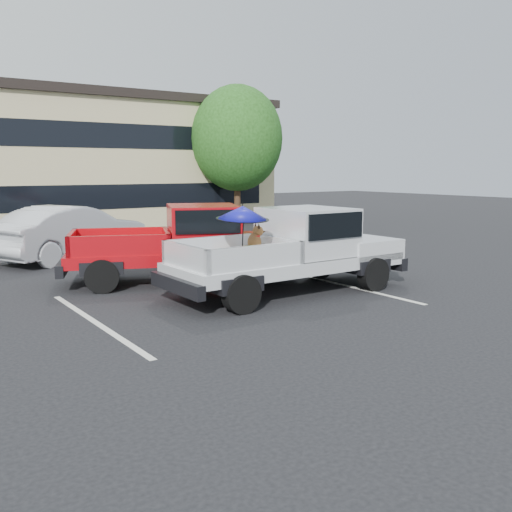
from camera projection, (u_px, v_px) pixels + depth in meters
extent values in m
plane|color=black|center=(295.00, 322.00, 10.32)|extent=(90.00, 90.00, 0.00)
cube|color=silver|center=(95.00, 322.00, 10.28)|extent=(0.12, 5.00, 0.01)
cube|color=silver|center=(341.00, 284.00, 13.63)|extent=(0.12, 5.00, 0.01)
cube|color=#C8B985|center=(63.00, 163.00, 28.10)|extent=(20.00, 8.00, 6.00)
cube|color=black|center=(60.00, 99.00, 27.63)|extent=(20.40, 8.40, 0.40)
cube|color=black|center=(91.00, 197.00, 25.09)|extent=(18.00, 0.08, 1.10)
cube|color=black|center=(88.00, 135.00, 24.68)|extent=(18.00, 0.08, 1.10)
cylinder|color=#332114|center=(237.00, 197.00, 28.19)|extent=(0.32, 0.32, 2.73)
ellipsoid|color=#1D4213|center=(237.00, 138.00, 27.76)|extent=(4.46, 4.46, 5.13)
cylinder|color=#332114|center=(119.00, 192.00, 33.02)|extent=(0.32, 0.32, 2.86)
ellipsoid|color=#1D4213|center=(118.00, 139.00, 32.57)|extent=(4.68, 4.68, 5.38)
cylinder|color=black|center=(241.00, 294.00, 10.86)|extent=(0.76, 0.29, 0.76)
cylinder|color=black|center=(194.00, 279.00, 12.35)|extent=(0.76, 0.29, 0.76)
cylinder|color=black|center=(373.00, 274.00, 12.91)|extent=(0.76, 0.29, 0.76)
cylinder|color=black|center=(319.00, 263.00, 14.40)|extent=(0.76, 0.29, 0.76)
cube|color=silver|center=(288.00, 263.00, 12.62)|extent=(5.41, 1.99, 0.28)
cube|color=silver|center=(353.00, 247.00, 13.72)|extent=(1.52, 1.94, 0.46)
cube|color=black|center=(374.00, 260.00, 14.21)|extent=(0.23, 1.96, 0.30)
cube|color=black|center=(177.00, 285.00, 11.08)|extent=(0.21, 1.96, 0.28)
cube|color=silver|center=(307.00, 231.00, 12.83)|extent=(1.67, 1.86, 1.05)
cube|color=black|center=(307.00, 222.00, 12.80)|extent=(1.52, 1.96, 0.55)
cube|color=black|center=(233.00, 267.00, 11.78)|extent=(2.32, 1.87, 0.10)
cube|color=silver|center=(211.00, 248.00, 12.44)|extent=(2.30, 0.13, 0.50)
cube|color=silver|center=(257.00, 258.00, 11.03)|extent=(2.30, 0.13, 0.50)
cube|color=silver|center=(185.00, 257.00, 11.11)|extent=(0.12, 1.84, 0.50)
cube|color=silver|center=(275.00, 248.00, 12.36)|extent=(0.12, 1.84, 0.50)
ellipsoid|color=brown|center=(248.00, 253.00, 12.33)|extent=(0.50, 0.42, 0.33)
cylinder|color=brown|center=(260.00, 254.00, 12.43)|extent=(0.07, 0.07, 0.25)
cylinder|color=brown|center=(256.00, 253.00, 12.56)|extent=(0.07, 0.07, 0.25)
ellipsoid|color=brown|center=(254.00, 243.00, 12.40)|extent=(0.32, 0.28, 0.44)
cylinder|color=red|center=(255.00, 236.00, 12.39)|extent=(0.22, 0.22, 0.04)
sphere|color=brown|center=(258.00, 231.00, 12.42)|extent=(0.24, 0.24, 0.24)
cone|color=black|center=(263.00, 232.00, 12.50)|extent=(0.17, 0.11, 0.11)
cone|color=black|center=(259.00, 226.00, 12.34)|extent=(0.08, 0.08, 0.12)
cone|color=black|center=(256.00, 225.00, 12.44)|extent=(0.08, 0.08, 0.12)
cylinder|color=brown|center=(241.00, 258.00, 12.25)|extent=(0.29, 0.05, 0.10)
cylinder|color=black|center=(243.00, 239.00, 11.78)|extent=(0.02, 0.10, 1.05)
cone|color=#12129F|center=(243.00, 213.00, 11.70)|extent=(1.10, 1.12, 0.36)
cylinder|color=black|center=(243.00, 205.00, 11.68)|extent=(0.02, 0.02, 0.10)
cylinder|color=black|center=(243.00, 219.00, 11.72)|extent=(1.10, 1.10, 0.09)
cylinder|color=black|center=(102.00, 276.00, 12.67)|extent=(0.81, 0.54, 0.76)
cylinder|color=black|center=(105.00, 263.00, 14.44)|extent=(0.81, 0.54, 0.76)
cylinder|color=black|center=(259.00, 270.00, 13.43)|extent=(0.81, 0.54, 0.76)
cylinder|color=black|center=(244.00, 258.00, 15.20)|extent=(0.81, 0.54, 0.76)
cube|color=#A50910|center=(181.00, 255.00, 13.90)|extent=(5.70, 3.79, 0.28)
cube|color=#A50910|center=(261.00, 244.00, 14.29)|extent=(2.10, 2.33, 0.46)
cube|color=black|center=(289.00, 258.00, 14.50)|extent=(0.92, 1.88, 0.30)
cube|color=black|center=(64.00, 266.00, 13.34)|extent=(0.90, 1.88, 0.28)
cube|color=#A50910|center=(203.00, 227.00, 13.91)|extent=(2.21, 2.32, 1.05)
cube|color=black|center=(203.00, 218.00, 13.88)|extent=(2.11, 2.35, 0.55)
cube|color=black|center=(120.00, 254.00, 13.58)|extent=(2.81, 2.56, 0.10)
cube|color=#A50910|center=(120.00, 237.00, 14.37)|extent=(2.16, 0.95, 0.50)
cube|color=#A50910|center=(119.00, 247.00, 12.70)|extent=(2.16, 0.95, 0.50)
cube|color=#A50910|center=(72.00, 243.00, 13.31)|extent=(0.78, 1.74, 0.50)
cube|color=#A50910|center=(166.00, 241.00, 13.77)|extent=(0.78, 1.74, 0.50)
imported|color=silver|center=(72.00, 232.00, 17.42)|extent=(5.26, 3.68, 1.64)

